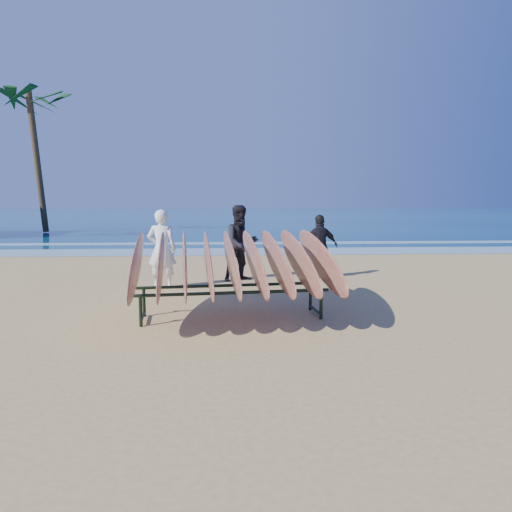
{
  "coord_description": "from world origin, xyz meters",
  "views": [
    {
      "loc": [
        -0.49,
        -7.71,
        1.99
      ],
      "look_at": [
        0.0,
        0.8,
        0.95
      ],
      "focal_mm": 32.0,
      "sensor_mm": 36.0,
      "label": 1
    }
  ],
  "objects_px": {
    "surfboard_rack": "(231,262)",
    "person_white": "(162,249)",
    "person_dark_a": "(241,243)",
    "palm_mid": "(34,102)",
    "person_dark_b": "(320,247)"
  },
  "relations": [
    {
      "from": "person_white",
      "to": "person_dark_b",
      "type": "height_order",
      "value": "person_white"
    },
    {
      "from": "person_dark_b",
      "to": "palm_mid",
      "type": "distance_m",
      "value": 22.91
    },
    {
      "from": "person_dark_b",
      "to": "surfboard_rack",
      "type": "bearing_deg",
      "value": 47.94
    },
    {
      "from": "surfboard_rack",
      "to": "person_white",
      "type": "relative_size",
      "value": 1.93
    },
    {
      "from": "person_white",
      "to": "person_dark_a",
      "type": "xyz_separation_m",
      "value": [
        1.82,
        0.94,
        0.04
      ]
    },
    {
      "from": "surfboard_rack",
      "to": "palm_mid",
      "type": "relative_size",
      "value": 0.4
    },
    {
      "from": "surfboard_rack",
      "to": "person_white",
      "type": "distance_m",
      "value": 3.13
    },
    {
      "from": "person_white",
      "to": "palm_mid",
      "type": "distance_m",
      "value": 21.75
    },
    {
      "from": "surfboard_rack",
      "to": "person_dark_a",
      "type": "height_order",
      "value": "person_dark_a"
    },
    {
      "from": "surfboard_rack",
      "to": "person_white",
      "type": "height_order",
      "value": "person_white"
    },
    {
      "from": "surfboard_rack",
      "to": "person_dark_b",
      "type": "distance_m",
      "value": 4.49
    },
    {
      "from": "palm_mid",
      "to": "person_dark_a",
      "type": "bearing_deg",
      "value": -55.61
    },
    {
      "from": "person_white",
      "to": "person_dark_a",
      "type": "height_order",
      "value": "person_dark_a"
    },
    {
      "from": "person_white",
      "to": "person_dark_a",
      "type": "bearing_deg",
      "value": -147.22
    },
    {
      "from": "person_white",
      "to": "palm_mid",
      "type": "height_order",
      "value": "palm_mid"
    }
  ]
}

